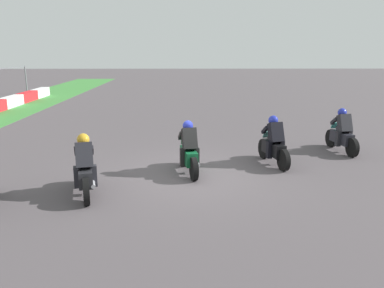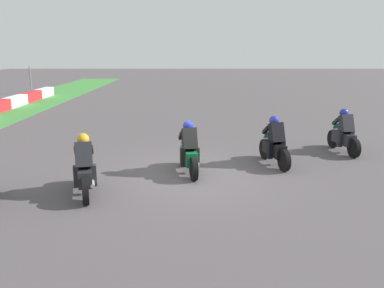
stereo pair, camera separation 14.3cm
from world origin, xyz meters
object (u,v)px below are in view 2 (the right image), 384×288
Objects in this scene: rider_lane_c at (189,152)px; rider_lane_b at (274,145)px; rider_lane_d at (85,170)px; rider_lane_a at (344,135)px.

rider_lane_b is at bearing -83.79° from rider_lane_c.
rider_lane_d is (-2.53, 5.15, 0.00)m from rider_lane_b.
rider_lane_c is at bearing 105.19° from rider_lane_a.
rider_lane_c is at bearing 94.39° from rider_lane_b.
rider_lane_a is 1.01× the size of rider_lane_b.
rider_lane_b and rider_lane_c have the same top height.
rider_lane_a is at bearing -74.27° from rider_lane_b.
rider_lane_b is (-1.47, 2.69, 0.00)m from rider_lane_a.
rider_lane_d is (-1.71, 2.53, 0.00)m from rider_lane_c.
rider_lane_a is at bearing -77.65° from rider_lane_d.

